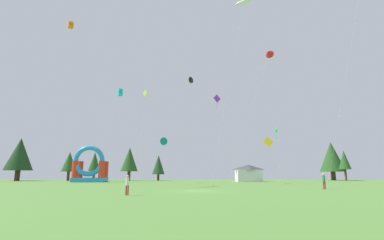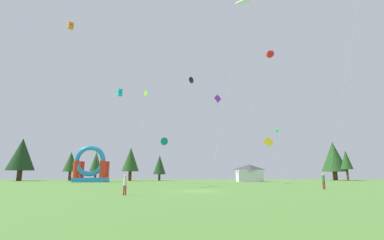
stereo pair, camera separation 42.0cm
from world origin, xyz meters
The scene contains 22 objects.
ground_plane centered at (0.00, 0.00, 0.00)m, with size 120.00×120.00×0.00m, color #548438.
kite_yellow_diamond centered at (13.00, 18.12, 6.82)m, with size 3.13×2.31×7.50m.
kite_red_delta centered at (13.33, 16.07, 22.18)m, with size 7.88×5.29×22.92m.
kite_lime_diamond centered at (-9.51, 31.68, 19.00)m, with size 0.90×6.08×19.70m.
kite_cyan_box centered at (-10.10, 8.37, 12.48)m, with size 2.01×2.58×12.99m.
kite_green_diamond centered at (17.13, 25.55, 10.05)m, with size 0.95×1.83×10.58m.
kite_orange_box centered at (-18.50, 11.00, 23.60)m, with size 5.63×3.99×24.14m.
kite_black_parafoil centered at (0.10, 21.32, 18.81)m, with size 2.05×7.30×19.41m.
kite_white_parafoil centered at (6.86, 5.78, 24.97)m, with size 6.33×3.20×25.58m.
kite_purple_diamond centered at (6.00, 29.61, 17.39)m, with size 6.48×2.38×18.13m.
kite_teal_delta centered at (-5.17, 25.38, 7.85)m, with size 2.20×1.93×8.66m.
person_midfield centered at (-6.18, -5.52, 0.94)m, with size 0.30×0.30×1.58m.
person_near_camera centered at (14.12, 2.47, 1.02)m, with size 0.33×0.33×1.72m.
inflatable_red_slide centered at (-20.25, 30.59, 2.72)m, with size 6.48×4.22×7.39m.
festival_tent centered at (13.14, 32.86, 1.82)m, with size 5.31×3.32×3.64m.
tree_row_0 centered at (-40.85, 42.23, 6.35)m, with size 6.42×6.42×10.31m.
tree_row_1 centered at (-28.84, 42.31, 4.55)m, with size 3.60×3.60×6.98m.
tree_row_2 centered at (-23.78, 45.94, 4.72)m, with size 3.13×3.13×7.23m.
tree_row_3 centered at (-14.07, 41.28, 5.12)m, with size 4.17×4.17×8.07m.
tree_row_4 centered at (-7.11, 43.16, 3.89)m, with size 3.15×3.15×6.32m.
tree_row_5 centered at (38.97, 45.37, 6.14)m, with size 6.43×6.43×10.11m.
tree_row_6 centered at (39.25, 40.20, 5.04)m, with size 2.87×2.87×7.44m.
Camera 2 is at (-1.68, -28.95, 1.69)m, focal length 26.43 mm.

